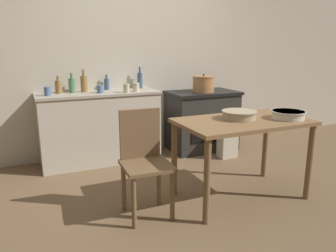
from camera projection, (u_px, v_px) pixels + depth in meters
The scene contains 19 objects.
ground_plane at pixel (189, 193), 3.27m from camera, with size 14.00×14.00×0.00m, color brown.
wall_back at pixel (136, 58), 4.38m from camera, with size 8.00×0.07×2.55m.
counter_cabinet at pixel (100, 127), 4.09m from camera, with size 1.47×0.53×0.89m.
stove at pixel (202, 120), 4.62m from camera, with size 0.95×0.63×0.82m.
work_table at pixel (242, 131), 3.06m from camera, with size 1.21×0.71×0.77m.
chair at pixel (144, 159), 2.80m from camera, with size 0.42×0.42×0.91m.
flour_sack at pixel (227, 143), 4.30m from camera, with size 0.23×0.16×0.39m, color beige.
stock_pot at pixel (203, 84), 4.43m from camera, with size 0.30×0.30×0.24m.
mixing_bowl_large at pixel (239, 114), 3.06m from camera, with size 0.33×0.33×0.08m.
mixing_bowl_small at pixel (288, 114), 3.07m from camera, with size 0.31×0.31×0.07m.
bottle_far_left at pixel (72, 85), 3.92m from camera, with size 0.08×0.08×0.24m.
bottle_left at pixel (140, 80), 4.34m from camera, with size 0.07×0.07×0.28m.
bottle_mid_left at pixel (84, 83), 3.99m from camera, with size 0.08×0.08×0.27m.
bottle_center_left at pixel (107, 84), 4.20m from camera, with size 0.06×0.06×0.19m.
bottle_center at pixel (58, 87), 3.87m from camera, with size 0.08×0.08×0.21m.
cup_center_right at pixel (100, 89), 3.91m from camera, with size 0.08×0.08×0.09m, color #4C6B99.
cup_mid_right at pixel (48, 91), 3.70m from camera, with size 0.08×0.08×0.10m, color #4C6B99.
cup_right at pixel (126, 88), 3.94m from camera, with size 0.07×0.07×0.10m, color beige.
cup_far_right at pixel (136, 87), 4.04m from camera, with size 0.08×0.08×0.10m, color beige.
Camera 1 is at (-1.43, -2.67, 1.43)m, focal length 35.00 mm.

